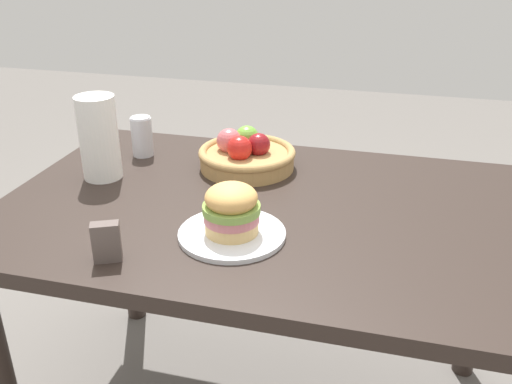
{
  "coord_description": "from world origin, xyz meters",
  "views": [
    {
      "loc": [
        0.3,
        -1.27,
        1.41
      ],
      "look_at": [
        -0.02,
        -0.05,
        0.81
      ],
      "focal_mm": 39.37,
      "sensor_mm": 36.0,
      "label": 1
    }
  ],
  "objects_px": {
    "soda_can": "(142,136)",
    "fruit_basket": "(246,154)",
    "sandwich": "(231,209)",
    "napkin_holder": "(106,242)",
    "paper_towel_roll": "(99,138)",
    "plate": "(232,234)"
  },
  "relations": [
    {
      "from": "sandwich",
      "to": "fruit_basket",
      "type": "height_order",
      "value": "sandwich"
    },
    {
      "from": "fruit_basket",
      "to": "napkin_holder",
      "type": "relative_size",
      "value": 3.22
    },
    {
      "from": "soda_can",
      "to": "fruit_basket",
      "type": "bearing_deg",
      "value": -2.93
    },
    {
      "from": "plate",
      "to": "napkin_holder",
      "type": "height_order",
      "value": "napkin_holder"
    },
    {
      "from": "sandwich",
      "to": "soda_can",
      "type": "distance_m",
      "value": 0.6
    },
    {
      "from": "napkin_holder",
      "to": "plate",
      "type": "bearing_deg",
      "value": 10.9
    },
    {
      "from": "paper_towel_roll",
      "to": "soda_can",
      "type": "bearing_deg",
      "value": 78.39
    },
    {
      "from": "paper_towel_roll",
      "to": "napkin_holder",
      "type": "distance_m",
      "value": 0.47
    },
    {
      "from": "soda_can",
      "to": "paper_towel_roll",
      "type": "bearing_deg",
      "value": -101.61
    },
    {
      "from": "sandwich",
      "to": "napkin_holder",
      "type": "height_order",
      "value": "sandwich"
    },
    {
      "from": "soda_can",
      "to": "plate",
      "type": "bearing_deg",
      "value": -45.2
    },
    {
      "from": "plate",
      "to": "soda_can",
      "type": "height_order",
      "value": "soda_can"
    },
    {
      "from": "fruit_basket",
      "to": "napkin_holder",
      "type": "distance_m",
      "value": 0.59
    },
    {
      "from": "napkin_holder",
      "to": "soda_can",
      "type": "bearing_deg",
      "value": 82.89
    },
    {
      "from": "sandwich",
      "to": "paper_towel_roll",
      "type": "height_order",
      "value": "paper_towel_roll"
    },
    {
      "from": "plate",
      "to": "soda_can",
      "type": "bearing_deg",
      "value": 134.8
    },
    {
      "from": "sandwich",
      "to": "paper_towel_roll",
      "type": "distance_m",
      "value": 0.52
    },
    {
      "from": "plate",
      "to": "fruit_basket",
      "type": "height_order",
      "value": "fruit_basket"
    },
    {
      "from": "sandwich",
      "to": "soda_can",
      "type": "relative_size",
      "value": 1.07
    },
    {
      "from": "plate",
      "to": "sandwich",
      "type": "bearing_deg",
      "value": -104.04
    },
    {
      "from": "soda_can",
      "to": "napkin_holder",
      "type": "height_order",
      "value": "soda_can"
    },
    {
      "from": "fruit_basket",
      "to": "paper_towel_roll",
      "type": "relative_size",
      "value": 1.21
    }
  ]
}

